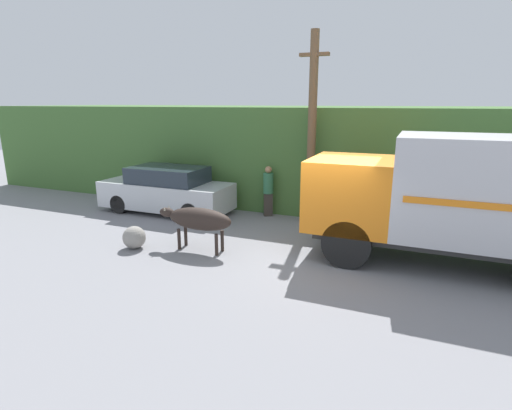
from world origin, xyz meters
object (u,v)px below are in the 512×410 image
object	(u,v)px
brown_cow	(198,219)
pedestrian_on_hill	(268,189)
roadside_rock	(134,237)
utility_pole	(312,127)
parked_suv	(166,190)
cargo_truck	(466,197)

from	to	relation	value
brown_cow	pedestrian_on_hill	xyz separation A→B (m)	(0.52, 3.79, 0.10)
brown_cow	roadside_rock	bearing A→B (deg)	-173.79
pedestrian_on_hill	utility_pole	bearing A→B (deg)	148.64
parked_suv	utility_pole	size ratio (longest dim) A/B	0.80
cargo_truck	pedestrian_on_hill	world-z (taller)	cargo_truck
pedestrian_on_hill	utility_pole	world-z (taller)	utility_pole
cargo_truck	pedestrian_on_hill	bearing A→B (deg)	158.89
parked_suv	utility_pole	world-z (taller)	utility_pole
pedestrian_on_hill	utility_pole	distance (m)	2.57
brown_cow	roadside_rock	world-z (taller)	brown_cow
brown_cow	pedestrian_on_hill	world-z (taller)	pedestrian_on_hill
pedestrian_on_hill	roadside_rock	distance (m)	4.91
pedestrian_on_hill	brown_cow	bearing A→B (deg)	54.51
cargo_truck	parked_suv	bearing A→B (deg)	172.83
cargo_truck	utility_pole	size ratio (longest dim) A/B	1.16
parked_suv	utility_pole	xyz separation A→B (m)	(4.98, 0.84, 2.27)
brown_cow	parked_suv	bearing A→B (deg)	124.18
cargo_truck	brown_cow	world-z (taller)	cargo_truck
cargo_truck	pedestrian_on_hill	size ratio (longest dim) A/B	3.95
brown_cow	pedestrian_on_hill	distance (m)	3.83
utility_pole	pedestrian_on_hill	bearing A→B (deg)	176.29
cargo_truck	pedestrian_on_hill	xyz separation A→B (m)	(-5.74, 2.51, -0.79)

